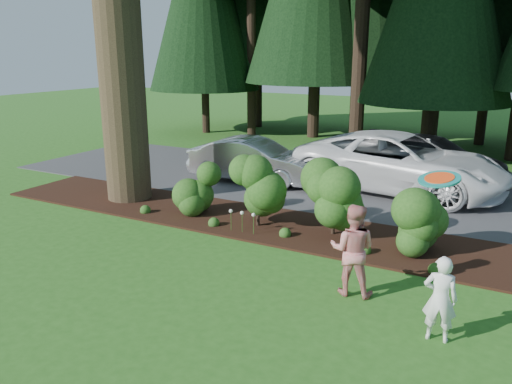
{
  "coord_description": "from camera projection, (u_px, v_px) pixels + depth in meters",
  "views": [
    {
      "loc": [
        5.13,
        -7.11,
        4.11
      ],
      "look_at": [
        0.45,
        1.68,
        1.3
      ],
      "focal_mm": 35.0,
      "sensor_mm": 36.0,
      "label": 1
    }
  ],
  "objects": [
    {
      "name": "ground",
      "position": [
        194.0,
        276.0,
        9.47
      ],
      "size": [
        80.0,
        80.0,
        0.0
      ],
      "primitive_type": "plane",
      "color": "#285D1A",
      "rests_on": "ground"
    },
    {
      "name": "mulch_bed",
      "position": [
        270.0,
        224.0,
        12.22
      ],
      "size": [
        16.0,
        2.5,
        0.05
      ],
      "primitive_type": "cube",
      "color": "black",
      "rests_on": "ground"
    },
    {
      "name": "driveway",
      "position": [
        330.0,
        185.0,
        15.84
      ],
      "size": [
        22.0,
        6.0,
        0.03
      ],
      "primitive_type": "cube",
      "color": "#38383A",
      "rests_on": "ground"
    },
    {
      "name": "shrub_row",
      "position": [
        298.0,
        199.0,
        11.57
      ],
      "size": [
        6.53,
        1.6,
        1.61
      ],
      "color": "#204B17",
      "rests_on": "ground"
    },
    {
      "name": "lily_cluster",
      "position": [
        242.0,
        214.0,
        11.51
      ],
      "size": [
        0.69,
        0.09,
        0.57
      ],
      "color": "#204B17",
      "rests_on": "ground"
    },
    {
      "name": "car_silver_wagon",
      "position": [
        254.0,
        160.0,
        16.08
      ],
      "size": [
        4.33,
        1.74,
        1.4
      ],
      "primitive_type": "imported",
      "rotation": [
        0.0,
        0.0,
        1.63
      ],
      "color": "silver",
      "rests_on": "driveway"
    },
    {
      "name": "car_white_suv",
      "position": [
        399.0,
        162.0,
        14.95
      ],
      "size": [
        6.6,
        3.64,
        1.75
      ],
      "primitive_type": "imported",
      "rotation": [
        0.0,
        0.0,
        1.45
      ],
      "color": "white",
      "rests_on": "driveway"
    },
    {
      "name": "car_dark_suv",
      "position": [
        431.0,
        158.0,
        16.4
      ],
      "size": [
        5.1,
        2.59,
        1.42
      ],
      "primitive_type": "imported",
      "rotation": [
        0.0,
        0.0,
        1.44
      ],
      "color": "black",
      "rests_on": "driveway"
    },
    {
      "name": "child",
      "position": [
        440.0,
        299.0,
        7.21
      ],
      "size": [
        0.51,
        0.36,
        1.33
      ],
      "primitive_type": "imported",
      "rotation": [
        0.0,
        0.0,
        3.23
      ],
      "color": "white",
      "rests_on": "ground"
    },
    {
      "name": "adult",
      "position": [
        353.0,
        250.0,
        8.58
      ],
      "size": [
        0.88,
        0.73,
        1.64
      ],
      "primitive_type": "imported",
      "rotation": [
        0.0,
        0.0,
        3.29
      ],
      "color": "red",
      "rests_on": "ground"
    },
    {
      "name": "frisbee",
      "position": [
        439.0,
        179.0,
        6.93
      ],
      "size": [
        0.58,
        0.57,
        0.19
      ],
      "color": "#17817A",
      "rests_on": "ground"
    }
  ]
}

